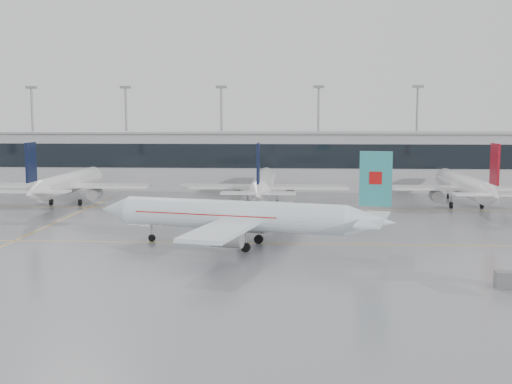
{
  "coord_description": "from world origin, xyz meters",
  "views": [
    {
      "loc": [
        5.02,
        -78.08,
        15.63
      ],
      "look_at": [
        0.0,
        12.0,
        5.0
      ],
      "focal_mm": 45.0,
      "sensor_mm": 36.0,
      "label": 1
    }
  ],
  "objects": [
    {
      "name": "gse_unit",
      "position": [
        24.51,
        -19.6,
        0.78
      ],
      "size": [
        1.68,
        1.58,
        1.56
      ],
      "primitive_type": "cube",
      "rotation": [
        0.0,
        0.0,
        -0.09
      ],
      "color": "slate",
      "rests_on": "ground"
    },
    {
      "name": "air_canada_jet",
      "position": [
        -0.81,
        -2.38,
        3.75
      ],
      "size": [
        36.93,
        30.17,
        11.8
      ],
      "rotation": [
        0.0,
        0.0,
        2.9
      ],
      "color": "white",
      "rests_on": "ground"
    },
    {
      "name": "taxi_line_north",
      "position": [
        0.0,
        30.0,
        0.01
      ],
      "size": [
        120.0,
        0.25,
        0.01
      ],
      "primitive_type": "cube",
      "color": "gold",
      "rests_on": "ground"
    },
    {
      "name": "parked_jet_c",
      "position": [
        -0.0,
        33.69,
        3.71
      ],
      "size": [
        29.64,
        36.96,
        11.72
      ],
      "rotation": [
        0.0,
        0.0,
        1.57
      ],
      "color": "silver",
      "rests_on": "ground"
    },
    {
      "name": "terminal_roof",
      "position": [
        0.0,
        62.0,
        12.2
      ],
      "size": [
        182.0,
        16.0,
        0.4
      ],
      "primitive_type": "cube",
      "color": "gray",
      "rests_on": "ground"
    },
    {
      "name": "terminal_glass",
      "position": [
        0.0,
        54.45,
        7.5
      ],
      "size": [
        180.0,
        0.2,
        5.0
      ],
      "primitive_type": "cube",
      "color": "black",
      "rests_on": "ground"
    },
    {
      "name": "terminal",
      "position": [
        0.0,
        62.0,
        6.0
      ],
      "size": [
        180.0,
        15.0,
        12.0
      ],
      "primitive_type": "cube",
      "color": "#9F9EA2",
      "rests_on": "ground"
    },
    {
      "name": "taxi_line_cross",
      "position": [
        -30.0,
        15.0,
        0.01
      ],
      "size": [
        0.25,
        60.0,
        0.01
      ],
      "primitive_type": "cube",
      "color": "gold",
      "rests_on": "ground"
    },
    {
      "name": "taxi_line_main",
      "position": [
        0.0,
        0.0,
        0.01
      ],
      "size": [
        120.0,
        0.25,
        0.01
      ],
      "primitive_type": "cube",
      "color": "gold",
      "rests_on": "ground"
    },
    {
      "name": "light_masts",
      "position": [
        0.0,
        68.0,
        13.34
      ],
      "size": [
        156.4,
        1.0,
        22.6
      ],
      "color": "gray",
      "rests_on": "ground"
    },
    {
      "name": "ground",
      "position": [
        0.0,
        0.0,
        0.0
      ],
      "size": [
        320.0,
        320.0,
        0.0
      ],
      "primitive_type": "plane",
      "color": "gray",
      "rests_on": "ground"
    },
    {
      "name": "parked_jet_b",
      "position": [
        -35.0,
        33.69,
        3.71
      ],
      "size": [
        29.64,
        36.96,
        11.72
      ],
      "rotation": [
        0.0,
        0.0,
        1.57
      ],
      "color": "silver",
      "rests_on": "ground"
    },
    {
      "name": "parked_jet_d",
      "position": [
        35.0,
        33.69,
        3.71
      ],
      "size": [
        29.64,
        36.96,
        11.72
      ],
      "rotation": [
        0.0,
        0.0,
        1.57
      ],
      "color": "silver",
      "rests_on": "ground"
    }
  ]
}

